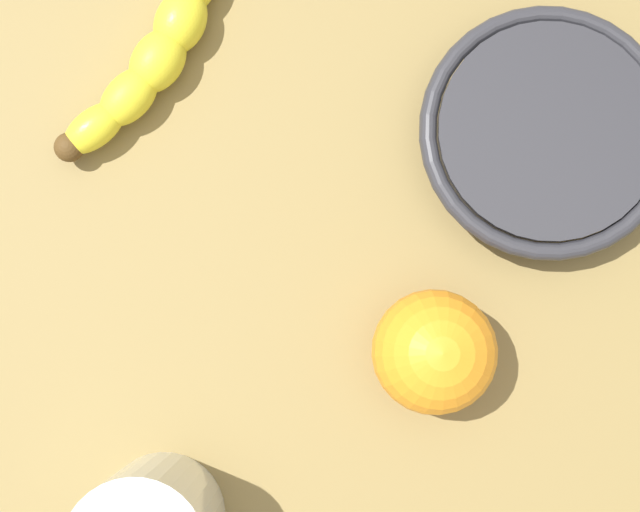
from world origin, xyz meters
TOP-DOWN VIEW (x-y plane):
  - wooden_tabletop at (0.00, 0.00)cm, footprint 120.00×120.00cm
  - banana at (-8.62, -10.47)cm, footprint 21.26×8.09cm
  - ceramic_bowl at (-20.77, 14.09)cm, footprint 17.50×17.50cm
  - orange_fruit at (-4.41, 17.77)cm, footprint 8.16×8.16cm

SIDE VIEW (x-z plane):
  - wooden_tabletop at x=0.00cm, z-range 0.00..3.00cm
  - banana at x=-8.62cm, z-range 3.00..6.50cm
  - ceramic_bowl at x=-20.77cm, z-range 3.38..6.98cm
  - orange_fruit at x=-4.41cm, z-range 3.00..11.16cm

